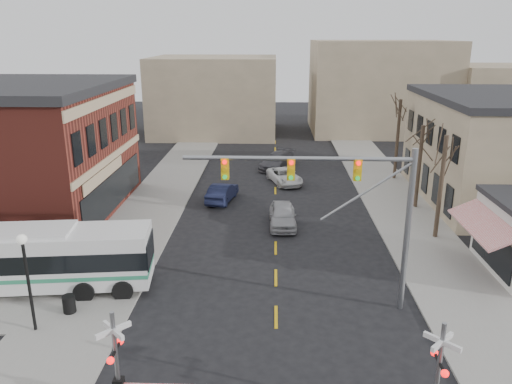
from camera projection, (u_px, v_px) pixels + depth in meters
ground at (276, 342)px, 21.80m from camera, size 160.00×160.00×0.00m
sidewalk_west at (160, 196)px, 41.14m from camera, size 5.00×60.00×0.12m
sidewalk_east at (392, 199)px, 40.50m from camera, size 5.00×60.00×0.12m
tree_east_a at (441, 187)px, 31.81m from camera, size 0.28×0.28×6.75m
tree_east_b at (419, 167)px, 37.58m from camera, size 0.28×0.28×6.30m
tree_east_c at (397, 140)px, 45.05m from camera, size 0.28×0.28×7.20m
transit_bus at (25, 258)px, 25.57m from camera, size 13.01×4.26×3.29m
traffic_signal_mast at (348, 196)px, 22.88m from camera, size 10.55×0.30×8.00m
rr_crossing_west at (129, 364)px, 17.23m from camera, size 5.60×1.36×4.00m
rr_crossing_east at (425, 376)px, 16.63m from camera, size 5.60×1.36×4.00m
street_lamp at (26, 263)px, 21.51m from camera, size 0.44×0.44×4.63m
trash_bin at (69, 304)px, 23.79m from camera, size 0.60×0.60×0.86m
car_a at (283, 215)px, 34.76m from camera, size 1.95×4.61×1.56m
car_b at (222, 192)px, 39.89m from camera, size 2.37×4.67×1.47m
car_c at (285, 176)px, 44.69m from camera, size 3.57×5.15×1.31m
car_d at (277, 161)px, 49.63m from camera, size 4.10×5.80×1.56m
pedestrian_near at (125, 271)px, 26.16m from camera, size 0.53×0.71×1.76m
pedestrian_far at (91, 240)px, 29.98m from camera, size 1.08×1.12×1.81m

